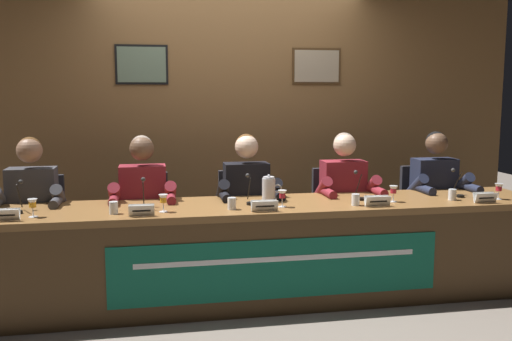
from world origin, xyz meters
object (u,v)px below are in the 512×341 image
(nameplate_far_left, at_px, (6,215))
(nameplate_left, at_px, (142,210))
(microphone_far_left, at_px, (19,202))
(panelist_left, at_px, (143,202))
(microphone_right, at_px, (359,190))
(panelist_far_left, at_px, (31,206))
(panelist_far_right, at_px, (438,192))
(water_pitcher_central, at_px, (269,189))
(microphone_far_right, at_px, (458,187))
(panelist_center, at_px, (248,198))
(juice_glass_far_left, at_px, (33,205))
(water_cup_left, at_px, (114,208))
(nameplate_right, at_px, (377,201))
(chair_right, at_px, (338,222))
(water_cup_right, at_px, (356,200))
(microphone_left, at_px, (144,199))
(nameplate_far_right, at_px, (485,198))
(juice_glass_center, at_px, (282,195))
(panelist_right, at_px, (346,195))
(chair_left, at_px, (144,230))
(water_cup_center, at_px, (232,204))
(chair_far_left, at_px, (38,235))
(conference_table, at_px, (259,237))
(nameplate_center, at_px, (264,206))
(juice_glass_right, at_px, (393,191))
(chair_far_right, at_px, (426,218))
(water_cup_far_right, at_px, (452,195))
(chair_center, at_px, (244,226))
(juice_glass_left, at_px, (163,200))

(nameplate_far_left, relative_size, nameplate_left, 0.95)
(microphone_far_left, height_order, panelist_left, panelist_left)
(microphone_right, bearing_deg, panelist_far_left, 172.61)
(panelist_far_right, distance_m, water_pitcher_central, 1.58)
(microphone_right, distance_m, microphone_far_right, 0.82)
(panelist_center, bearing_deg, microphone_far_right, -12.20)
(juice_glass_far_left, distance_m, water_cup_left, 0.52)
(juice_glass_far_left, xyz_separation_m, nameplate_right, (2.39, -0.08, -0.05))
(panelist_left, height_order, chair_right, panelist_left)
(water_cup_right, xyz_separation_m, panelist_far_right, (0.95, 0.55, -0.06))
(microphone_left, height_order, nameplate_far_right, microphone_left)
(juice_glass_center, height_order, panelist_right, panelist_right)
(panelist_left, distance_m, nameplate_far_right, 2.60)
(chair_left, xyz_separation_m, juice_glass_center, (0.99, -0.71, 0.39))
(water_cup_center, height_order, microphone_far_right, microphone_far_right)
(chair_far_left, relative_size, nameplate_left, 5.27)
(microphone_left, relative_size, nameplate_far_right, 1.25)
(panelist_far_right, bearing_deg, chair_left, 175.43)
(conference_table, xyz_separation_m, nameplate_left, (-0.83, -0.16, 0.26))
(chair_left, distance_m, panelist_center, 0.90)
(nameplate_center, bearing_deg, juice_glass_right, 8.91)
(juice_glass_center, bearing_deg, conference_table, 166.42)
(nameplate_center, height_order, chair_far_right, chair_far_right)
(microphone_far_left, bearing_deg, nameplate_center, -9.66)
(conference_table, bearing_deg, juice_glass_right, -0.17)
(microphone_far_right, bearing_deg, nameplate_far_left, -175.54)
(water_cup_center, bearing_deg, chair_far_right, 21.16)
(water_cup_far_right, bearing_deg, juice_glass_center, -179.01)
(microphone_right, height_order, microphone_far_right, same)
(microphone_left, height_order, water_cup_far_right, microphone_left)
(microphone_far_right, relative_size, water_pitcher_central, 1.03)
(water_cup_far_right, relative_size, water_pitcher_central, 0.40)
(nameplate_left, xyz_separation_m, water_cup_right, (1.54, 0.08, -0.00))
(chair_far_left, distance_m, panelist_far_left, 0.34)
(chair_left, height_order, chair_far_right, same)
(nameplate_left, relative_size, water_cup_right, 2.00)
(juice_glass_center, bearing_deg, chair_left, 144.57)
(microphone_left, bearing_deg, microphone_right, 2.48)
(chair_center, xyz_separation_m, chair_far_right, (1.66, 0.00, 0.00))
(microphone_far_right, bearing_deg, microphone_left, -179.08)
(panelist_right, relative_size, water_cup_right, 14.41)
(panelist_left, bearing_deg, water_cup_left, -109.92)
(microphone_far_left, relative_size, nameplate_right, 1.16)
(conference_table, relative_size, chair_far_left, 4.96)
(panelist_left, bearing_deg, nameplate_far_right, -14.08)
(juice_glass_far_left, relative_size, microphone_far_left, 0.57)
(chair_left, bearing_deg, juice_glass_center, -35.43)
(juice_glass_left, xyz_separation_m, water_cup_right, (1.39, -0.02, -0.05))
(water_cup_left, distance_m, water_pitcher_central, 1.15)
(chair_center, xyz_separation_m, microphone_far_right, (1.63, -0.55, 0.37))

